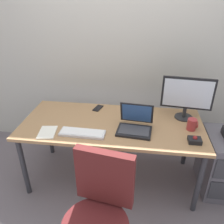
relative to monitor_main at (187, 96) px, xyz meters
The scene contains 10 objects.
ground_plane 1.20m from the monitor_main, 164.55° to the right, with size 8.00×8.00×0.00m, color slate.
back_wall 1.01m from the monitor_main, 142.34° to the left, with size 6.00×0.10×2.80m, color beige.
desk 0.80m from the monitor_main, 164.55° to the right, with size 1.76×0.79×0.70m.
monitor_main is the anchor object (origin of this frame).
keyboard 1.07m from the monitor_main, 155.70° to the right, with size 0.41×0.15×0.03m.
laptop 0.59m from the monitor_main, 149.49° to the right, with size 0.33×0.31×0.23m.
trackball_mouse 0.48m from the monitor_main, 85.77° to the right, with size 0.11×0.09×0.07m.
coffee_mug 0.29m from the monitor_main, 79.87° to the right, with size 0.09×0.08×0.11m.
paper_notepad 1.37m from the monitor_main, 160.45° to the right, with size 0.15×0.21×0.01m, color white.
cell_phone 0.94m from the monitor_main, behind, with size 0.07×0.14×0.01m, color black.
Camera 1 is at (0.25, -1.90, 1.85)m, focal length 36.57 mm.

